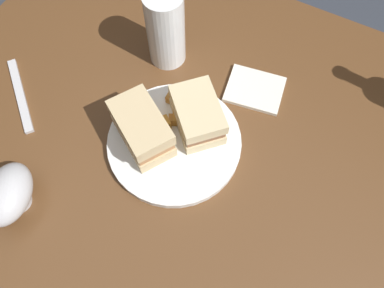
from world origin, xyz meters
The scene contains 14 objects.
ground_plane centered at (0.00, 0.00, 0.00)m, with size 6.00×6.00×0.00m, color #333842.
dining_table centered at (0.00, 0.00, 0.38)m, with size 1.18×0.89×0.77m, color brown.
plate centered at (-0.07, -0.01, 0.78)m, with size 0.25×0.25×0.02m, color white.
sandwich_half_left centered at (-0.05, 0.04, 0.82)m, with size 0.13×0.13×0.06m.
sandwich_half_right centered at (-0.12, -0.03, 0.82)m, with size 0.14×0.12×0.07m.
potato_wedge_front centered at (-0.07, 0.04, 0.79)m, with size 0.04×0.02×0.02m, color gold.
potato_wedge_middle centered at (-0.09, 0.04, 0.79)m, with size 0.04×0.02×0.02m, color #B77F33.
potato_wedge_back centered at (-0.11, 0.00, 0.79)m, with size 0.05×0.02×0.02m, color gold.
potato_wedge_left_edge centered at (-0.10, 0.07, 0.79)m, with size 0.05×0.02×0.02m, color #AD702D.
potato_wedge_right_edge centered at (-0.08, 0.03, 0.79)m, with size 0.04×0.02×0.02m, color #AD702D.
pint_glass centered at (-0.18, 0.17, 0.84)m, with size 0.07×0.07×0.16m.
gravy_boat centered at (-0.25, -0.23, 0.81)m, with size 0.11×0.13×0.07m.
napkin centered at (0.01, 0.17, 0.77)m, with size 0.11×0.09×0.01m, color silver.
fork centered at (-0.39, -0.06, 0.77)m, with size 0.18×0.02×0.01m, color silver.
Camera 1 is at (0.10, -0.25, 1.39)m, focal length 34.57 mm.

